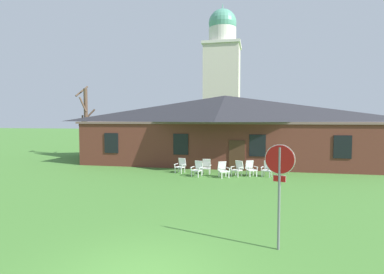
# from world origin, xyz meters

# --- Properties ---
(brick_building) EXTENTS (22.34, 10.40, 5.57)m
(brick_building) POSITION_xyz_m (0.00, 20.00, 2.84)
(brick_building) COLOR brown
(brick_building) RESTS_ON ground
(dome_tower) EXTENTS (5.18, 5.18, 19.79)m
(dome_tower) POSITION_xyz_m (-2.03, 37.09, 9.07)
(dome_tower) COLOR beige
(dome_tower) RESTS_ON ground
(stop_sign) EXTENTS (0.77, 0.28, 2.87)m
(stop_sign) POSITION_xyz_m (3.12, 2.32, 2.04)
(stop_sign) COLOR slate
(stop_sign) RESTS_ON ground
(lawn_chair_by_porch) EXTENTS (0.75, 0.80, 0.96)m
(lawn_chair_by_porch) POSITION_xyz_m (-2.29, 13.35, 0.50)
(lawn_chair_by_porch) COLOR white
(lawn_chair_by_porch) RESTS_ON ground
(lawn_chair_near_door) EXTENTS (0.75, 0.81, 0.96)m
(lawn_chair_near_door) POSITION_xyz_m (-0.97, 12.32, 0.50)
(lawn_chair_near_door) COLOR white
(lawn_chair_near_door) RESTS_ON ground
(lawn_chair_left_end) EXTENTS (0.66, 0.69, 0.96)m
(lawn_chair_left_end) POSITION_xyz_m (-0.56, 13.27, 0.50)
(lawn_chair_left_end) COLOR silver
(lawn_chair_left_end) RESTS_ON ground
(lawn_chair_middle) EXTENTS (0.82, 0.86, 0.96)m
(lawn_chair_middle) POSITION_xyz_m (0.62, 12.30, 0.50)
(lawn_chair_middle) COLOR white
(lawn_chair_middle) RESTS_ON ground
(lawn_chair_right_end) EXTENTS (0.83, 0.86, 0.96)m
(lawn_chair_right_end) POSITION_xyz_m (1.47, 12.89, 0.50)
(lawn_chair_right_end) COLOR silver
(lawn_chair_right_end) RESTS_ON ground
(lawn_chair_far_side) EXTENTS (0.82, 0.85, 0.96)m
(lawn_chair_far_side) POSITION_xyz_m (2.26, 13.14, 0.50)
(lawn_chair_far_side) COLOR white
(lawn_chair_far_side) RESTS_ON ground
(lawn_chair_under_eave) EXTENTS (0.76, 0.81, 0.96)m
(lawn_chair_under_eave) POSITION_xyz_m (3.28, 13.16, 0.50)
(lawn_chair_under_eave) COLOR white
(lawn_chair_under_eave) RESTS_ON ground
(bare_tree_beside_building) EXTENTS (1.55, 1.64, 6.82)m
(bare_tree_beside_building) POSITION_xyz_m (-13.45, 20.51, 3.47)
(bare_tree_beside_building) COLOR brown
(bare_tree_beside_building) RESTS_ON ground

